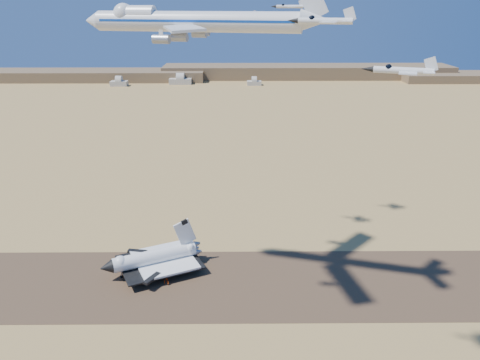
{
  "coord_description": "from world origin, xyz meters",
  "views": [
    {
      "loc": [
        15.7,
        -158.25,
        103.86
      ],
      "look_at": [
        17.09,
        8.0,
        40.69
      ],
      "focal_mm": 35.0,
      "sensor_mm": 36.0,
      "label": 1
    }
  ],
  "objects_px": {
    "chase_jet_b": "(402,70)",
    "chase_jet_e": "(289,6)",
    "shuttle": "(154,259)",
    "crew_c": "(167,280)",
    "crew_b": "(168,283)",
    "chase_jet_d": "(241,18)",
    "carrier_747": "(188,21)",
    "crew_a": "(165,282)",
    "chase_jet_a": "(324,21)"
  },
  "relations": [
    {
      "from": "shuttle",
      "to": "chase_jet_e",
      "type": "distance_m",
      "value": 120.09
    },
    {
      "from": "crew_a",
      "to": "chase_jet_e",
      "type": "height_order",
      "value": "chase_jet_e"
    },
    {
      "from": "chase_jet_d",
      "to": "chase_jet_e",
      "type": "distance_m",
      "value": 25.31
    },
    {
      "from": "carrier_747",
      "to": "chase_jet_b",
      "type": "bearing_deg",
      "value": -32.36
    },
    {
      "from": "crew_c",
      "to": "chase_jet_b",
      "type": "distance_m",
      "value": 124.36
    },
    {
      "from": "chase_jet_a",
      "to": "crew_c",
      "type": "bearing_deg",
      "value": 148.17
    },
    {
      "from": "chase_jet_b",
      "to": "chase_jet_d",
      "type": "distance_m",
      "value": 102.66
    },
    {
      "from": "shuttle",
      "to": "crew_b",
      "type": "distance_m",
      "value": 13.92
    },
    {
      "from": "chase_jet_d",
      "to": "chase_jet_e",
      "type": "xyz_separation_m",
      "value": [
        20.35,
        14.45,
        4.19
      ]
    },
    {
      "from": "shuttle",
      "to": "carrier_747",
      "type": "height_order",
      "value": "carrier_747"
    },
    {
      "from": "chase_jet_a",
      "to": "chase_jet_e",
      "type": "height_order",
      "value": "chase_jet_e"
    },
    {
      "from": "chase_jet_b",
      "to": "chase_jet_d",
      "type": "xyz_separation_m",
      "value": [
        -32.59,
        97.05,
        7.6
      ]
    },
    {
      "from": "carrier_747",
      "to": "crew_c",
      "type": "height_order",
      "value": "carrier_747"
    },
    {
      "from": "chase_jet_a",
      "to": "chase_jet_d",
      "type": "distance_m",
      "value": 94.08
    },
    {
      "from": "crew_b",
      "to": "crew_c",
      "type": "bearing_deg",
      "value": 0.73
    },
    {
      "from": "crew_c",
      "to": "chase_jet_b",
      "type": "height_order",
      "value": "chase_jet_b"
    },
    {
      "from": "shuttle",
      "to": "carrier_747",
      "type": "xyz_separation_m",
      "value": [
        19.08,
        -13.68,
        92.84
      ]
    },
    {
      "from": "crew_a",
      "to": "chase_jet_a",
      "type": "distance_m",
      "value": 122.41
    },
    {
      "from": "crew_b",
      "to": "chase_jet_d",
      "type": "xyz_separation_m",
      "value": [
        29.05,
        39.47,
        97.34
      ]
    },
    {
      "from": "crew_b",
      "to": "chase_jet_b",
      "type": "xyz_separation_m",
      "value": [
        61.64,
        -57.58,
        89.73
      ]
    },
    {
      "from": "crew_c",
      "to": "chase_jet_a",
      "type": "xyz_separation_m",
      "value": [
        46.17,
        -55.13,
        99.29
      ]
    },
    {
      "from": "crew_c",
      "to": "chase_jet_d",
      "type": "bearing_deg",
      "value": -90.57
    },
    {
      "from": "carrier_747",
      "to": "crew_b",
      "type": "relative_size",
      "value": 49.26
    },
    {
      "from": "chase_jet_a",
      "to": "chase_jet_d",
      "type": "relative_size",
      "value": 1.01
    },
    {
      "from": "chase_jet_a",
      "to": "chase_jet_b",
      "type": "relative_size",
      "value": 0.95
    },
    {
      "from": "crew_c",
      "to": "chase_jet_e",
      "type": "xyz_separation_m",
      "value": [
        50.17,
        51.95,
        101.37
      ]
    },
    {
      "from": "chase_jet_a",
      "to": "chase_jet_d",
      "type": "bearing_deg",
      "value": 118.23
    },
    {
      "from": "chase_jet_b",
      "to": "crew_c",
      "type": "bearing_deg",
      "value": 156.68
    },
    {
      "from": "crew_a",
      "to": "chase_jet_d",
      "type": "bearing_deg",
      "value": -32.79
    },
    {
      "from": "crew_a",
      "to": "chase_jet_b",
      "type": "relative_size",
      "value": 0.11
    },
    {
      "from": "crew_c",
      "to": "crew_b",
      "type": "bearing_deg",
      "value": 149.19
    },
    {
      "from": "carrier_747",
      "to": "chase_jet_a",
      "type": "bearing_deg",
      "value": -40.96
    },
    {
      "from": "crew_a",
      "to": "chase_jet_b",
      "type": "bearing_deg",
      "value": -127.2
    },
    {
      "from": "carrier_747",
      "to": "chase_jet_a",
      "type": "height_order",
      "value": "carrier_747"
    },
    {
      "from": "shuttle",
      "to": "chase_jet_a",
      "type": "bearing_deg",
      "value": -75.64
    },
    {
      "from": "shuttle",
      "to": "chase_jet_b",
      "type": "height_order",
      "value": "chase_jet_b"
    },
    {
      "from": "carrier_747",
      "to": "crew_a",
      "type": "xyz_separation_m",
      "value": [
        -13.48,
        3.36,
        -97.48
      ]
    },
    {
      "from": "chase_jet_a",
      "to": "chase_jet_b",
      "type": "bearing_deg",
      "value": 2.97
    },
    {
      "from": "shuttle",
      "to": "chase_jet_d",
      "type": "relative_size",
      "value": 3.01
    },
    {
      "from": "chase_jet_b",
      "to": "chase_jet_e",
      "type": "xyz_separation_m",
      "value": [
        -12.24,
        111.5,
        11.79
      ]
    },
    {
      "from": "chase_jet_e",
      "to": "crew_b",
      "type": "bearing_deg",
      "value": -122.71
    },
    {
      "from": "crew_c",
      "to": "chase_jet_d",
      "type": "height_order",
      "value": "chase_jet_d"
    },
    {
      "from": "carrier_747",
      "to": "crew_b",
      "type": "distance_m",
      "value": 98.27
    },
    {
      "from": "chase_jet_a",
      "to": "chase_jet_d",
      "type": "height_order",
      "value": "chase_jet_a"
    },
    {
      "from": "shuttle",
      "to": "crew_b",
      "type": "xyz_separation_m",
      "value": [
        7.15,
        -11.0,
        -4.66
      ]
    },
    {
      "from": "crew_c",
      "to": "chase_jet_d",
      "type": "relative_size",
      "value": 0.14
    },
    {
      "from": "crew_c",
      "to": "chase_jet_b",
      "type": "bearing_deg",
      "value": 174.27
    },
    {
      "from": "shuttle",
      "to": "crew_c",
      "type": "relative_size",
      "value": 21.97
    },
    {
      "from": "shuttle",
      "to": "chase_jet_e",
      "type": "height_order",
      "value": "chase_jet_e"
    },
    {
      "from": "carrier_747",
      "to": "chase_jet_e",
      "type": "bearing_deg",
      "value": 71.98
    }
  ]
}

